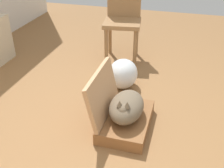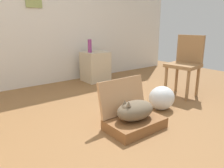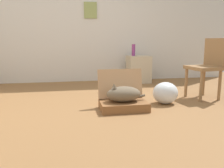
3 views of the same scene
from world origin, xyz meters
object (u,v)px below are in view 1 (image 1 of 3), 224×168
at_px(cat, 126,107).
at_px(plastic_bag_white, 123,74).
at_px(suitcase_base, 126,121).
at_px(chair, 123,18).

relative_size(cat, plastic_bag_white, 1.45).
height_order(cat, plastic_bag_white, cat).
height_order(suitcase_base, chair, chair).
distance_m(suitcase_base, chair, 1.52).
distance_m(suitcase_base, cat, 0.16).
bearing_deg(plastic_bag_white, suitcase_base, -163.51).
relative_size(plastic_bag_white, chair, 0.39).
distance_m(cat, chair, 1.48).
relative_size(suitcase_base, cat, 1.16).
relative_size(cat, chair, 0.57).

